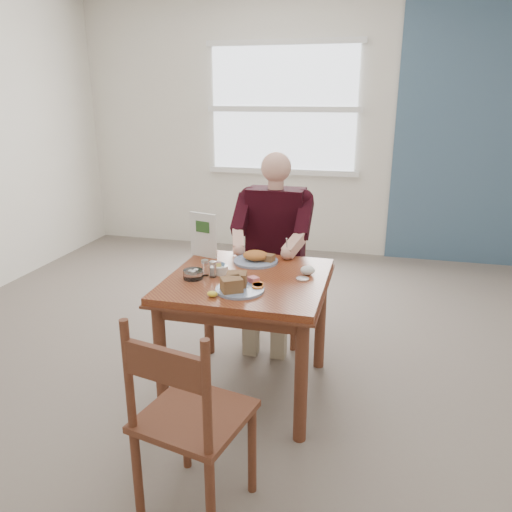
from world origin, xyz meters
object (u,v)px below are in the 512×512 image
(diner, at_px, (274,235))
(near_plate, at_px, (238,285))
(chair_near, at_px, (188,419))
(table, at_px, (248,295))
(chair_far, at_px, (276,275))
(far_plate, at_px, (257,258))

(diner, distance_m, near_plate, 0.92)
(chair_near, bearing_deg, table, 90.82)
(table, distance_m, near_plate, 0.26)
(chair_far, distance_m, far_plate, 0.61)
(diner, bearing_deg, chair_near, -89.52)
(diner, relative_size, near_plate, 3.99)
(chair_near, bearing_deg, chair_far, 90.45)
(near_plate, bearing_deg, chair_far, 90.27)
(chair_near, bearing_deg, diner, 90.48)
(chair_near, distance_m, far_plate, 1.29)
(chair_far, xyz_separation_m, diner, (0.00, -0.09, 0.33))
(chair_far, height_order, diner, diner)
(diner, bearing_deg, chair_far, 90.01)
(far_plate, bearing_deg, near_plate, -87.92)
(chair_far, relative_size, diner, 0.69)
(far_plate, bearing_deg, chair_far, 88.62)
(near_plate, bearing_deg, table, 91.27)
(diner, xyz_separation_m, near_plate, (0.00, -0.92, -0.03))
(near_plate, relative_size, far_plate, 1.03)
(chair_far, distance_m, chair_near, 1.78)
(chair_far, distance_m, diner, 0.34)
(near_plate, bearing_deg, far_plate, 92.08)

